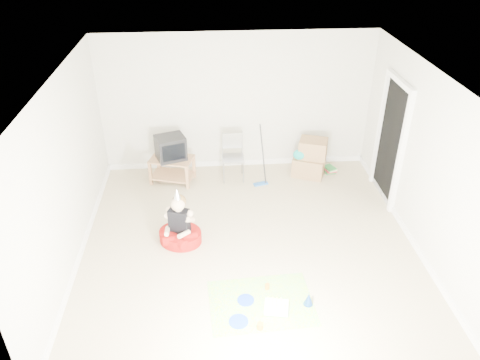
{
  "coord_description": "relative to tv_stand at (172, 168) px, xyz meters",
  "views": [
    {
      "loc": [
        -0.55,
        -5.59,
        4.5
      ],
      "look_at": [
        -0.1,
        0.4,
        0.9
      ],
      "focal_mm": 35.0,
      "sensor_mm": 36.0,
      "label": 1
    }
  ],
  "objects": [
    {
      "name": "blue_party_hat",
      "position": [
        1.89,
        -3.27,
        -0.18
      ],
      "size": [
        0.16,
        0.16,
        0.18
      ],
      "primitive_type": "cone",
      "rotation": [
        0.0,
        0.0,
        0.38
      ],
      "color": "#1742A3",
      "rests_on": "party_mat"
    },
    {
      "name": "cardboard_boxes",
      "position": [
        2.57,
        0.04,
        0.07
      ],
      "size": [
        0.7,
        0.62,
        0.73
      ],
      "color": "#977149",
      "rests_on": "ground"
    },
    {
      "name": "crt_tv",
      "position": [
        0.0,
        0.0,
        0.41
      ],
      "size": [
        0.61,
        0.56,
        0.43
      ],
      "primitive_type": "cube",
      "rotation": [
        0.0,
        0.0,
        0.33
      ],
      "color": "black",
      "rests_on": "tv_stand"
    },
    {
      "name": "doorway_recess",
      "position": [
        3.71,
        -0.77,
        0.74
      ],
      "size": [
        0.02,
        0.9,
        2.05
      ],
      "primitive_type": "cube",
      "color": "black",
      "rests_on": "ground"
    },
    {
      "name": "blue_plate_far",
      "position": [
        0.97,
        -3.5,
        -0.27
      ],
      "size": [
        0.3,
        0.3,
        0.01
      ],
      "primitive_type": "cylinder",
      "rotation": [
        0.0,
        0.0,
        0.27
      ],
      "color": "#173DB8",
      "rests_on": "party_mat"
    },
    {
      "name": "party_mat",
      "position": [
        1.29,
        -3.2,
        -0.28
      ],
      "size": [
        1.4,
        1.05,
        0.01
      ],
      "primitive_type": "cube",
      "rotation": [
        0.0,
        0.0,
        0.06
      ],
      "color": "#EC319E",
      "rests_on": "ground"
    },
    {
      "name": "folding_chair",
      "position": [
        1.12,
        0.01,
        0.15
      ],
      "size": [
        0.4,
        0.38,
        0.88
      ],
      "color": "gray",
      "rests_on": "ground"
    },
    {
      "name": "ground",
      "position": [
        1.23,
        -1.97,
        -0.28
      ],
      "size": [
        5.0,
        5.0,
        0.0
      ],
      "primitive_type": "plane",
      "color": "#C4B28C",
      "rests_on": "ground"
    },
    {
      "name": "floor_mop",
      "position": [
        1.61,
        -0.25,
        -0.02
      ],
      "size": [
        0.28,
        0.35,
        1.07
      ],
      "color": "blue",
      "rests_on": "ground"
    },
    {
      "name": "blue_plate_near",
      "position": [
        1.09,
        -3.14,
        -0.27
      ],
      "size": [
        0.28,
        0.28,
        0.01
      ],
      "primitive_type": "cylinder",
      "rotation": [
        0.0,
        0.0,
        -0.32
      ],
      "color": "#173DB8",
      "rests_on": "party_mat"
    },
    {
      "name": "orange_cup_near",
      "position": [
        1.4,
        -2.94,
        -0.24
      ],
      "size": [
        0.07,
        0.07,
        0.07
      ],
      "primitive_type": "cylinder",
      "rotation": [
        0.0,
        0.0,
        -0.18
      ],
      "color": "orange",
      "rests_on": "party_mat"
    },
    {
      "name": "birthday_cake",
      "position": [
        1.46,
        -3.34,
        -0.24
      ],
      "size": [
        0.34,
        0.29,
        0.15
      ],
      "color": "white",
      "rests_on": "party_mat"
    },
    {
      "name": "book_pile",
      "position": [
        3.0,
        0.13,
        -0.23
      ],
      "size": [
        0.24,
        0.28,
        0.11
      ],
      "color": "#277633",
      "rests_on": "ground"
    },
    {
      "name": "tv_stand",
      "position": [
        0.0,
        0.0,
        0.0
      ],
      "size": [
        0.86,
        0.67,
        0.48
      ],
      "color": "#A4724A",
      "rests_on": "ground"
    },
    {
      "name": "seated_woman",
      "position": [
        0.2,
        -1.82,
        -0.07
      ],
      "size": [
        0.85,
        0.85,
        0.94
      ],
      "color": "#9E120E",
      "rests_on": "ground"
    },
    {
      "name": "orange_cup_far",
      "position": [
        1.22,
        -3.62,
        -0.23
      ],
      "size": [
        0.1,
        0.1,
        0.09
      ],
      "primitive_type": "cylinder",
      "rotation": [
        0.0,
        0.0,
        0.36
      ],
      "color": "orange",
      "rests_on": "party_mat"
    }
  ]
}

